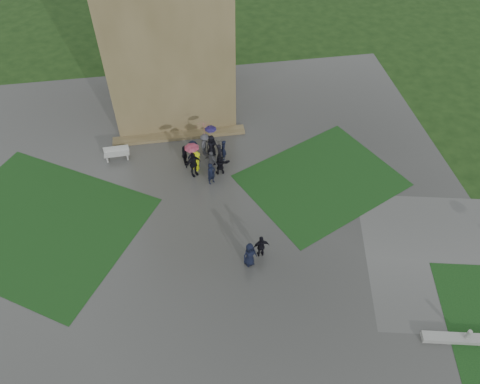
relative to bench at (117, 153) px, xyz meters
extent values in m
plane|color=black|center=(4.13, -9.01, -0.50)|extent=(120.00, 120.00, 0.00)
cube|color=#373735|center=(4.13, -7.01, -0.49)|extent=(34.00, 34.00, 0.02)
cube|color=#123513|center=(-4.37, -5.01, -0.48)|extent=(14.10, 13.46, 0.01)
cube|color=#123513|center=(12.63, -4.01, -0.48)|extent=(11.12, 10.15, 0.01)
cube|color=brown|center=(4.13, 1.59, -0.37)|extent=(9.00, 0.80, 0.22)
cylinder|color=gray|center=(16.40, -15.32, -0.05)|extent=(0.20, 0.20, 0.90)
cube|color=#A9AAA5|center=(0.00, -0.07, -0.01)|extent=(1.62, 0.53, 0.06)
cube|color=#A9AAA5|center=(-0.64, -0.09, -0.25)|extent=(0.10, 0.43, 0.45)
cube|color=#A9AAA5|center=(0.65, -0.05, -0.25)|extent=(0.10, 0.43, 0.45)
cube|color=#A9AAA5|center=(0.00, 0.16, 0.24)|extent=(1.61, 0.10, 0.43)
imported|color=black|center=(6.56, -1.47, 0.31)|extent=(0.42, 0.60, 1.58)
imported|color=black|center=(6.84, -1.08, 0.27)|extent=(0.40, 0.57, 1.50)
imported|color=black|center=(6.14, -0.55, 0.30)|extent=(0.90, 0.77, 1.55)
imported|color=#45454B|center=(5.74, -0.44, 0.35)|extent=(0.97, 1.20, 1.66)
imported|color=black|center=(4.91, -0.99, 0.34)|extent=(1.11, 1.15, 1.64)
imported|color=black|center=(4.35, -1.21, 0.28)|extent=(0.60, 0.94, 1.51)
imported|color=#D2E70D|center=(5.02, -1.86, 0.27)|extent=(0.87, 1.09, 1.49)
imported|color=black|center=(4.81, -2.27, 0.43)|extent=(1.22, 1.03, 1.81)
imported|color=black|center=(5.83, -3.13, 0.29)|extent=(0.67, 0.60, 1.55)
imported|color=#45454B|center=(5.94, -2.23, 0.39)|extent=(1.09, 1.16, 1.75)
imported|color=black|center=(6.46, -2.36, 0.24)|extent=(1.36, 0.55, 1.44)
imported|color=#DE5B80|center=(5.74, -0.44, 1.59)|extent=(1.09, 1.09, 1.00)
imported|color=#3F328A|center=(6.14, -0.55, 1.55)|extent=(0.72, 0.72, 0.63)
imported|color=black|center=(6.46, -2.36, 1.65)|extent=(1.07, 1.07, 0.99)
imported|color=#DE5B80|center=(4.81, -2.27, 1.64)|extent=(0.86, 0.86, 0.76)
imported|color=black|center=(7.13, -9.45, 0.32)|extent=(0.92, 0.77, 1.60)
imported|color=black|center=(7.83, -9.01, 0.29)|extent=(0.94, 0.59, 1.54)
camera|label=1|loc=(4.41, -23.54, 20.35)|focal=35.00mm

